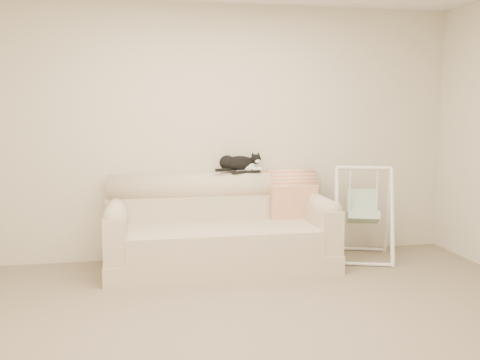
# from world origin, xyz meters

# --- Properties ---
(ground_plane) EXTENTS (5.00, 5.00, 0.00)m
(ground_plane) POSITION_xyz_m (0.00, 0.00, 0.00)
(ground_plane) COLOR #756655
(ground_plane) RESTS_ON ground
(room_shell) EXTENTS (5.04, 4.04, 2.60)m
(room_shell) POSITION_xyz_m (0.00, 0.00, 1.53)
(room_shell) COLOR beige
(room_shell) RESTS_ON ground
(sofa) EXTENTS (2.20, 0.93, 0.90)m
(sofa) POSITION_xyz_m (-0.05, 1.62, 0.35)
(sofa) COLOR beige
(sofa) RESTS_ON ground
(remote_a) EXTENTS (0.19, 0.11, 0.03)m
(remote_a) POSITION_xyz_m (0.19, 1.83, 0.91)
(remote_a) COLOR black
(remote_a) RESTS_ON sofa
(remote_b) EXTENTS (0.17, 0.06, 0.02)m
(remote_b) POSITION_xyz_m (0.32, 1.85, 0.91)
(remote_b) COLOR black
(remote_b) RESTS_ON sofa
(tuxedo_cat) EXTENTS (0.50, 0.22, 0.20)m
(tuxedo_cat) POSITION_xyz_m (0.18, 1.86, 0.99)
(tuxedo_cat) COLOR black
(tuxedo_cat) RESTS_ON sofa
(throw_blanket) EXTENTS (0.48, 0.38, 0.58)m
(throw_blanket) POSITION_xyz_m (0.73, 1.84, 0.72)
(throw_blanket) COLOR #E6724A
(throw_blanket) RESTS_ON sofa
(baby_swing) EXTENTS (0.75, 0.78, 0.97)m
(baby_swing) POSITION_xyz_m (1.44, 1.61, 0.48)
(baby_swing) COLOR white
(baby_swing) RESTS_ON ground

